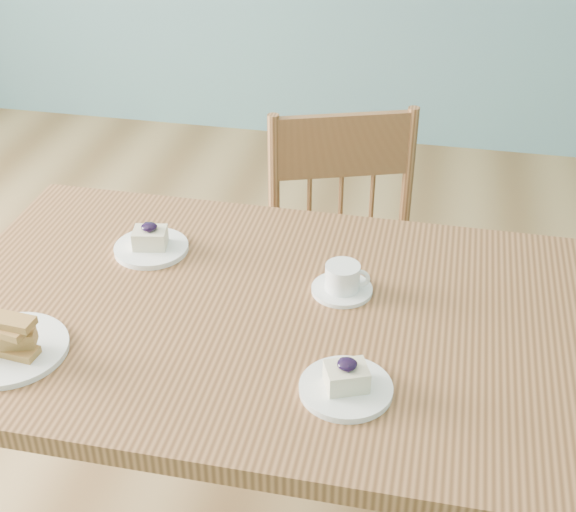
{
  "coord_description": "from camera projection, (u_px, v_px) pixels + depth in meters",
  "views": [
    {
      "loc": [
        0.64,
        -1.21,
        1.68
      ],
      "look_at": [
        0.37,
        0.06,
        0.85
      ],
      "focal_mm": 50.0,
      "sensor_mm": 36.0,
      "label": 1
    }
  ],
  "objects": [
    {
      "name": "dining_table",
      "position": [
        294.0,
        344.0,
        1.58
      ],
      "size": [
        1.41,
        0.81,
        0.75
      ],
      "rotation": [
        0.0,
        0.0,
        -0.0
      ],
      "color": "#A4693E",
      "rests_on": "ground"
    },
    {
      "name": "dining_chair",
      "position": [
        348.0,
        280.0,
        2.17
      ],
      "size": [
        0.51,
        0.5,
        0.89
      ],
      "rotation": [
        0.0,
        0.0,
        0.34
      ],
      "color": "#A4693E",
      "rests_on": "ground"
    },
    {
      "name": "cheesecake_plate_near",
      "position": [
        346.0,
        383.0,
        1.35
      ],
      "size": [
        0.16,
        0.16,
        0.07
      ],
      "rotation": [
        0.0,
        0.0,
        0.38
      ],
      "color": "white",
      "rests_on": "dining_table"
    },
    {
      "name": "cheesecake_plate_far",
      "position": [
        151.0,
        244.0,
        1.72
      ],
      "size": [
        0.16,
        0.16,
        0.07
      ],
      "rotation": [
        0.0,
        0.0,
        0.18
      ],
      "color": "white",
      "rests_on": "dining_table"
    },
    {
      "name": "coffee_cup",
      "position": [
        343.0,
        281.0,
        1.59
      ],
      "size": [
        0.12,
        0.12,
        0.06
      ],
      "rotation": [
        0.0,
        0.0,
        0.04
      ],
      "color": "white",
      "rests_on": "dining_table"
    },
    {
      "name": "biscotti_plate",
      "position": [
        8.0,
        341.0,
        1.43
      ],
      "size": [
        0.21,
        0.21,
        0.08
      ],
      "rotation": [
        0.0,
        0.0,
        -0.02
      ],
      "color": "white",
      "rests_on": "dining_table"
    }
  ]
}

